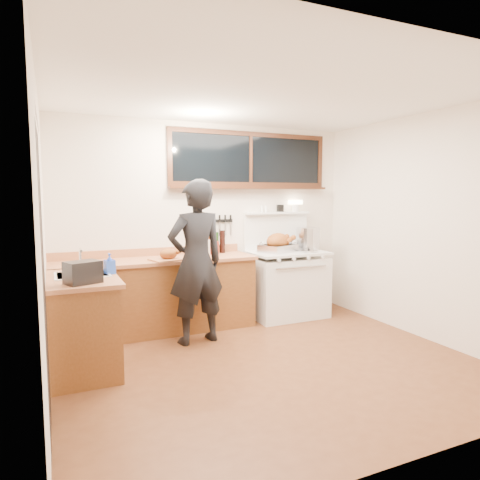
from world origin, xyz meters
name	(u,v)px	position (x,y,z in m)	size (l,w,h in m)	color
ground_plane	(270,364)	(0.00, 0.00, -0.01)	(4.00, 3.50, 0.02)	#572D16
room_shell	(272,197)	(0.00, 0.00, 1.65)	(4.10, 3.60, 2.65)	silver
counter_back	(156,295)	(-0.80, 1.45, 0.45)	(2.44, 0.64, 1.00)	brown
counter_left	(82,323)	(-1.70, 0.62, 0.45)	(0.64, 1.09, 0.90)	brown
sink_unit	(82,280)	(-1.68, 0.70, 0.85)	(0.50, 0.45, 0.37)	white
vintage_stove	(286,282)	(1.00, 1.41, 0.47)	(1.02, 0.74, 1.59)	white
back_window	(251,166)	(0.60, 1.72, 2.06)	(2.32, 0.13, 0.77)	black
left_doorway	(45,283)	(-1.99, -0.55, 1.09)	(0.02, 1.04, 2.17)	black
knife_strip	(217,222)	(0.10, 1.73, 1.31)	(0.46, 0.03, 0.28)	black
man	(196,262)	(-0.47, 0.89, 0.92)	(0.73, 0.53, 1.84)	black
soap_bottle	(110,264)	(-1.43, 0.65, 1.00)	(0.11, 0.11, 0.20)	blue
toaster	(83,272)	(-1.70, 0.28, 1.00)	(0.34, 0.29, 0.20)	black
cutting_board	(169,256)	(-0.68, 1.27, 0.95)	(0.46, 0.39, 0.14)	#AF6C45
roast_turkey	(278,244)	(0.87, 1.42, 1.00)	(0.56, 0.50, 0.26)	silver
stockpot	(308,239)	(1.37, 1.46, 1.06)	(0.43, 0.43, 0.31)	silver
saucepan	(279,244)	(1.05, 1.70, 0.96)	(0.18, 0.29, 0.12)	silver
pot_lid	(309,251)	(1.25, 1.25, 0.91)	(0.33, 0.33, 0.04)	silver
coffee_tin	(214,248)	(0.00, 1.57, 0.98)	(0.12, 0.10, 0.17)	#9F2411
pitcher	(211,247)	(-0.03, 1.60, 0.99)	(0.11, 0.11, 0.19)	white
bottle_cluster	(213,243)	(0.01, 1.63, 1.03)	(0.40, 0.07, 0.30)	black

